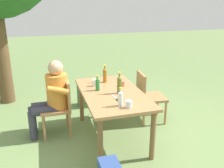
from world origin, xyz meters
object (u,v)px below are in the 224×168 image
object	(u,v)px
chair_far_right	(60,104)
table_knife	(116,98)
bottle_clear	(120,98)
person_in_white_shirt	(52,95)
bottle_green	(98,84)
cup_white	(95,83)
chair_near_right	(147,94)
bottle_amber	(105,75)
backpack_by_far_side	(83,95)
cup_glass	(129,104)
cup_terracotta	(123,84)
dining_table	(112,98)
bottle_olive	(119,84)

from	to	relation	value
chair_far_right	table_knife	xyz separation A→B (m)	(-0.61, -0.70, 0.26)
chair_far_right	bottle_clear	xyz separation A→B (m)	(-0.86, -0.69, 0.36)
person_in_white_shirt	bottle_green	world-z (taller)	person_in_white_shirt
bottle_green	cup_white	size ratio (longest dim) A/B	2.17
chair_near_right	table_knife	distance (m)	1.01
chair_near_right	person_in_white_shirt	xyz separation A→B (m)	(-0.01, 1.56, 0.17)
bottle_amber	chair_near_right	bearing A→B (deg)	-98.45
cup_white	backpack_by_far_side	bearing A→B (deg)	2.16
cup_glass	backpack_by_far_side	size ratio (longest dim) A/B	0.20
bottle_amber	cup_glass	bearing A→B (deg)	-178.44
bottle_clear	table_knife	distance (m)	0.27
person_in_white_shirt	cup_terracotta	xyz separation A→B (m)	(-0.15, -1.06, 0.13)
cup_white	table_knife	distance (m)	0.61
bottle_clear	cup_terracotta	xyz separation A→B (m)	(0.71, -0.27, -0.07)
bottle_clear	backpack_by_far_side	world-z (taller)	bottle_clear
bottle_clear	backpack_by_far_side	distance (m)	1.92
bottle_green	bottle_clear	size ratio (longest dim) A/B	0.95
bottle_amber	bottle_clear	size ratio (longest dim) A/B	1.18
dining_table	person_in_white_shirt	xyz separation A→B (m)	(0.34, 0.84, 0.01)
dining_table	chair_near_right	xyz separation A→B (m)	(0.35, -0.73, -0.16)
cup_glass	table_knife	size ratio (longest dim) A/B	0.38
bottle_green	dining_table	bearing A→B (deg)	-122.55
bottle_amber	backpack_by_far_side	size ratio (longest dim) A/B	0.63
dining_table	bottle_clear	xyz separation A→B (m)	(-0.51, 0.04, 0.20)
chair_near_right	bottle_amber	world-z (taller)	bottle_amber
bottle_green	chair_far_right	bearing A→B (deg)	67.34
bottle_olive	cup_white	distance (m)	0.49
dining_table	bottle_olive	bearing A→B (deg)	-136.05
backpack_by_far_side	cup_glass	bearing A→B (deg)	-171.94
cup_terracotta	bottle_green	bearing A→B (deg)	100.96
dining_table	person_in_white_shirt	bearing A→B (deg)	67.63
person_in_white_shirt	bottle_olive	world-z (taller)	person_in_white_shirt
cup_terracotta	backpack_by_far_side	bearing A→B (deg)	22.44
bottle_green	cup_white	bearing A→B (deg)	0.44
bottle_olive	cup_white	world-z (taller)	bottle_olive
bottle_amber	backpack_by_far_side	world-z (taller)	bottle_amber
person_in_white_shirt	backpack_by_far_side	size ratio (longest dim) A/B	2.56
dining_table	cup_white	distance (m)	0.40
chair_far_right	dining_table	bearing A→B (deg)	-115.35
chair_far_right	bottle_amber	size ratio (longest dim) A/B	3.00
person_in_white_shirt	cup_glass	size ratio (longest dim) A/B	12.84
chair_far_right	cup_glass	xyz separation A→B (m)	(-0.94, -0.77, 0.30)
bottle_amber	bottle_clear	bearing A→B (deg)	176.72
person_in_white_shirt	table_knife	world-z (taller)	person_in_white_shirt
bottle_olive	cup_glass	world-z (taller)	bottle_olive
chair_near_right	bottle_green	size ratio (longest dim) A/B	3.75
bottle_green	person_in_white_shirt	bearing A→B (deg)	70.87
chair_near_right	cup_terracotta	world-z (taller)	chair_near_right
cup_glass	backpack_by_far_side	distance (m)	1.98
table_knife	cup_glass	bearing A→B (deg)	-168.33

